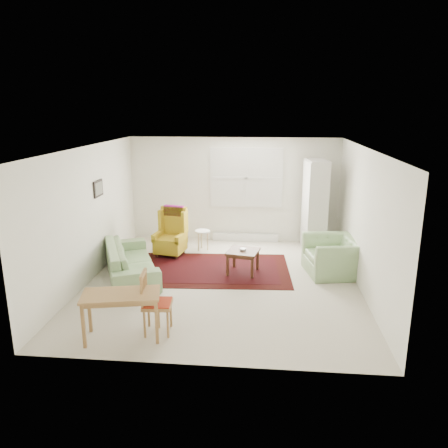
# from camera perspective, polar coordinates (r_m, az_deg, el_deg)

# --- Properties ---
(room) EXTENTS (5.04, 5.54, 2.51)m
(room) POSITION_cam_1_polar(r_m,az_deg,el_deg) (8.08, 0.07, 1.25)
(room) COLOR beige
(room) RESTS_ON ground
(rug) EXTENTS (3.14, 2.12, 0.03)m
(rug) POSITION_cam_1_polar(r_m,az_deg,el_deg) (8.86, -1.42, -5.90)
(rug) COLOR black
(rug) RESTS_ON ground
(sofa) EXTENTS (1.63, 2.31, 0.87)m
(sofa) POSITION_cam_1_polar(r_m,az_deg,el_deg) (8.60, -12.13, -3.93)
(sofa) COLOR #82A56E
(sofa) RESTS_ON ground
(armchair) EXTENTS (1.15, 1.26, 0.86)m
(armchair) POSITION_cam_1_polar(r_m,az_deg,el_deg) (8.80, 14.00, -3.66)
(armchair) COLOR #82A56E
(armchair) RESTS_ON ground
(wingback_chair) EXTENTS (0.72, 0.75, 1.07)m
(wingback_chair) POSITION_cam_1_polar(r_m,az_deg,el_deg) (9.62, -7.08, -1.04)
(wingback_chair) COLOR #AF901B
(wingback_chair) RESTS_ON ground
(coffee_table) EXTENTS (0.68, 0.68, 0.48)m
(coffee_table) POSITION_cam_1_polar(r_m,az_deg,el_deg) (8.62, 2.48, -4.93)
(coffee_table) COLOR #432314
(coffee_table) RESTS_ON ground
(stool) EXTENTS (0.40, 0.40, 0.46)m
(stool) POSITION_cam_1_polar(r_m,az_deg,el_deg) (10.02, -2.82, -2.11)
(stool) COLOR white
(stool) RESTS_ON ground
(cabinet) EXTENTS (0.52, 0.87, 2.06)m
(cabinet) POSITION_cam_1_polar(r_m,az_deg,el_deg) (10.04, 11.80, 2.34)
(cabinet) COLOR silver
(cabinet) RESTS_ON ground
(desk) EXTENTS (1.15, 0.74, 0.68)m
(desk) POSITION_cam_1_polar(r_m,az_deg,el_deg) (6.44, -13.17, -11.58)
(desk) COLOR #9F7340
(desk) RESTS_ON ground
(desk_chair) EXTENTS (0.44, 0.44, 0.93)m
(desk_chair) POSITION_cam_1_polar(r_m,az_deg,el_deg) (6.43, -8.70, -10.11)
(desk_chair) COLOR #9F7340
(desk_chair) RESTS_ON ground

